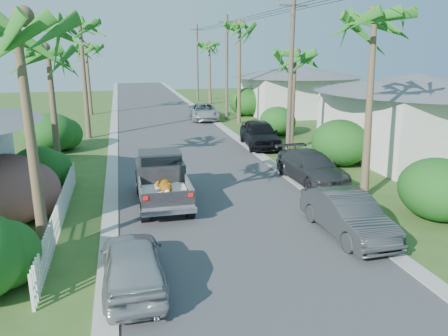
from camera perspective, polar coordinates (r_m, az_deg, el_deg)
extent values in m
plane|color=#345520|center=(12.37, 5.90, -14.60)|extent=(120.00, 120.00, 0.00)
cube|color=#38383A|center=(35.82, -7.28, 5.26)|extent=(8.00, 100.00, 0.02)
cube|color=#A5A39E|center=(35.64, -14.19, 4.90)|extent=(0.60, 100.00, 0.06)
cube|color=#A5A39E|center=(36.51, -0.53, 5.61)|extent=(0.60, 100.00, 0.06)
cylinder|color=black|center=(16.34, -10.37, -5.66)|extent=(0.28, 0.76, 0.76)
cylinder|color=black|center=(16.49, -4.45, -5.25)|extent=(0.28, 0.76, 0.76)
cylinder|color=black|center=(19.42, -10.92, -2.30)|extent=(0.28, 0.76, 0.76)
cylinder|color=black|center=(19.54, -5.94, -1.99)|extent=(0.28, 0.76, 0.76)
cube|color=slate|center=(16.92, -7.66, -3.94)|extent=(1.90, 2.40, 0.24)
cube|color=slate|center=(16.75, -10.84, -2.92)|extent=(0.06, 2.40, 0.55)
cube|color=slate|center=(16.91, -4.60, -2.51)|extent=(0.06, 2.40, 0.55)
cube|color=black|center=(15.71, -7.27, -4.07)|extent=(1.92, 0.08, 0.52)
cube|color=silver|center=(15.70, -7.15, -5.74)|extent=(1.98, 0.18, 0.18)
cube|color=red|center=(15.57, -10.20, -3.91)|extent=(0.18, 0.05, 0.14)
cube|color=red|center=(15.71, -4.36, -3.52)|extent=(0.18, 0.05, 0.14)
cube|color=black|center=(18.55, -8.29, -0.85)|extent=(1.94, 1.65, 1.10)
cube|color=black|center=(18.37, -8.38, 1.34)|extent=(1.70, 1.35, 0.55)
cube|color=black|center=(17.73, -8.18, 0.74)|extent=(1.60, 0.05, 0.45)
cube|color=black|center=(19.79, -8.61, -0.29)|extent=(1.94, 1.20, 0.80)
cube|color=white|center=(16.86, -7.68, -3.30)|extent=(1.70, 2.10, 0.16)
ellipsoid|color=orange|center=(16.86, -7.76, -2.23)|extent=(0.48, 1.25, 0.43)
sphere|color=orange|center=(16.13, -7.50, -2.74)|extent=(0.40, 0.40, 0.40)
ellipsoid|color=white|center=(16.89, -7.74, -2.55)|extent=(0.32, 0.86, 0.18)
imported|color=#2F3335|center=(15.41, 15.86, -5.95)|extent=(1.67, 4.43, 1.45)
imported|color=#2B2D30|center=(21.16, 11.33, 0.06)|extent=(2.33, 5.01, 1.42)
imported|color=black|center=(28.42, 4.68, 4.46)|extent=(2.42, 5.14, 1.70)
imported|color=#B4B6BC|center=(39.56, -2.63, 7.34)|extent=(2.79, 5.32, 1.43)
imported|color=#A3A6AA|center=(12.00, -11.84, -12.16)|extent=(1.72, 4.06, 1.37)
cone|color=brown|center=(13.61, -23.84, 2.74)|extent=(0.36, 0.71, 7.01)
cone|color=brown|center=(22.53, -21.34, 6.45)|extent=(0.36, 0.61, 6.21)
cone|color=brown|center=(32.26, -17.76, 10.73)|extent=(0.36, 0.36, 8.00)
cone|color=brown|center=(44.29, -17.27, 10.83)|extent=(0.36, 0.75, 6.51)
cone|color=brown|center=(19.08, 18.42, 7.27)|extent=(0.36, 0.73, 7.51)
cone|color=brown|center=(27.30, 8.96, 8.45)|extent=(0.36, 0.54, 6.01)
cone|color=brown|center=(37.48, 2.01, 12.11)|extent=(0.36, 0.36, 8.20)
cone|color=brown|center=(51.19, -1.88, 12.17)|extent=(0.36, 0.63, 6.81)
ellipsoid|color=#A41752|center=(17.32, -26.58, -2.65)|extent=(3.00, 3.30, 2.60)
ellipsoid|color=#144717|center=(21.09, -23.09, -0.12)|extent=(2.40, 2.64, 2.00)
ellipsoid|color=#144717|center=(28.86, -21.81, 4.29)|extent=(3.20, 3.52, 2.40)
ellipsoid|color=#144717|center=(17.98, 26.23, -2.50)|extent=(2.80, 3.08, 2.30)
ellipsoid|color=#144717|center=(24.50, 14.90, 3.21)|extent=(3.00, 3.30, 2.50)
ellipsoid|color=#144717|center=(32.50, 6.99, 6.12)|extent=(2.60, 2.86, 2.10)
ellipsoid|color=#144717|center=(42.04, 2.92, 8.61)|extent=(3.20, 3.52, 2.60)
cube|color=white|center=(16.76, -20.62, -5.45)|extent=(0.10, 11.00, 1.00)
cube|color=silver|center=(28.00, 23.51, 5.27)|extent=(8.00, 9.00, 3.80)
cone|color=#595B60|center=(27.73, 24.04, 10.15)|extent=(6.48, 6.48, 1.00)
cube|color=silver|center=(43.64, 9.33, 9.34)|extent=(9.00, 8.00, 3.60)
cone|color=#595B60|center=(43.47, 9.47, 12.35)|extent=(6.48, 6.48, 1.00)
cylinder|color=brown|center=(24.94, 8.68, 11.30)|extent=(0.26, 0.26, 9.00)
cube|color=brown|center=(24.99, 9.06, 20.25)|extent=(1.60, 0.10, 0.10)
cylinder|color=brown|center=(39.24, 0.36, 12.85)|extent=(0.26, 0.26, 9.00)
cube|color=brown|center=(39.28, 0.37, 18.54)|extent=(1.60, 0.10, 0.10)
cylinder|color=brown|center=(53.93, -3.51, 13.47)|extent=(0.26, 0.26, 9.00)
cube|color=brown|center=(53.95, -3.58, 17.61)|extent=(1.60, 0.10, 0.10)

